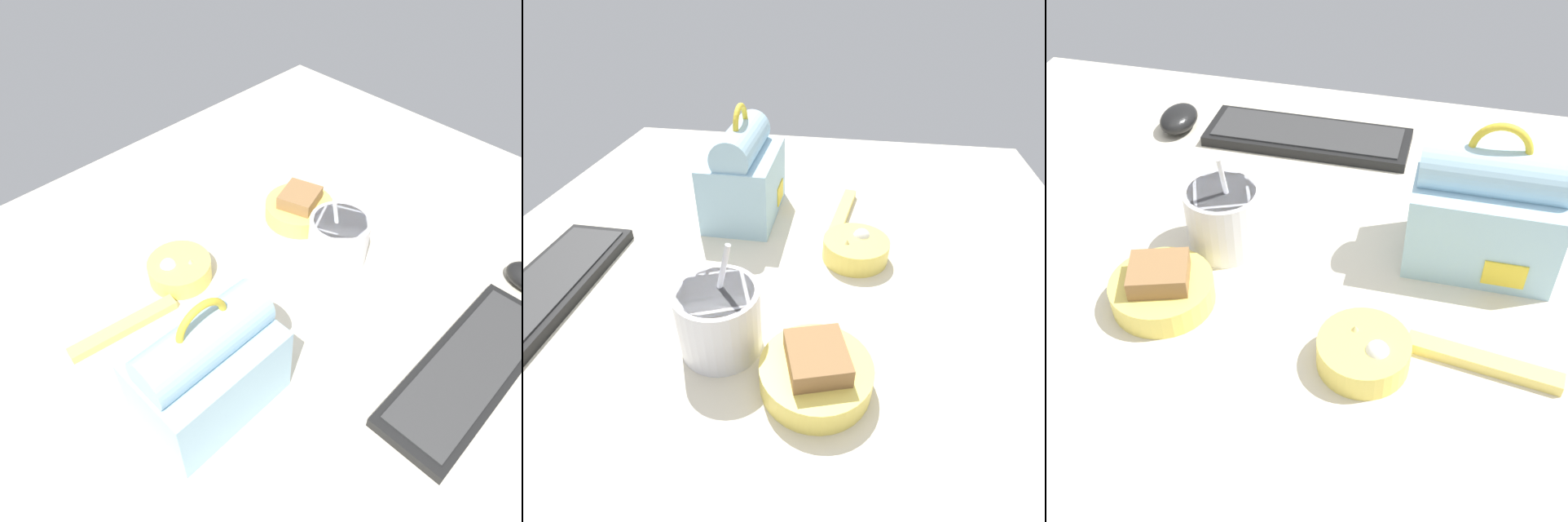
{
  "view_description": "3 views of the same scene",
  "coord_description": "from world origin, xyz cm",
  "views": [
    {
      "loc": [
        44.58,
        42.3,
        70.0
      ],
      "look_at": [
        0.74,
        -1.3,
        7.0
      ],
      "focal_mm": 35.0,
      "sensor_mm": 36.0,
      "label": 1
    },
    {
      "loc": [
        -48.67,
        -9.68,
        43.93
      ],
      "look_at": [
        0.74,
        -1.3,
        7.0
      ],
      "focal_mm": 28.0,
      "sensor_mm": 36.0,
      "label": 2
    },
    {
      "loc": [
        15.92,
        -62.93,
        64.55
      ],
      "look_at": [
        0.74,
        -1.3,
        7.0
      ],
      "focal_mm": 45.0,
      "sensor_mm": 36.0,
      "label": 3
    }
  ],
  "objects": [
    {
      "name": "chopstick_case",
      "position": [
        24.52,
        -9.32,
        2.8
      ],
      "size": [
        18.9,
        4.95,
        1.6
      ],
      "color": "#EFD666",
      "rests_on": "desk_surface"
    },
    {
      "name": "keyboard",
      "position": [
        -8.03,
        34.92,
        3.02
      ],
      "size": [
        36.0,
        11.87,
        2.1
      ],
      "color": "black",
      "rests_on": "desk_surface"
    },
    {
      "name": "desk_surface",
      "position": [
        0.0,
        0.0,
        1.0
      ],
      "size": [
        140.0,
        110.0,
        2.0
      ],
      "color": "beige",
      "rests_on": "ground"
    },
    {
      "name": "bento_bowl_snacks",
      "position": [
        10.36,
        -12.17,
        4.07
      ],
      "size": [
        11.31,
        11.31,
        4.96
      ],
      "color": "#EFD65B",
      "rests_on": "desk_surface"
    },
    {
      "name": "computer_mouse",
      "position": [
        -31.95,
        33.76,
        3.99
      ],
      "size": [
        6.36,
        9.38,
        3.98
      ],
      "color": "black",
      "rests_on": "desk_surface"
    },
    {
      "name": "lunch_bag",
      "position": [
        22.71,
        10.35,
        10.41
      ],
      "size": [
        19.97,
        13.16,
        21.95
      ],
      "color": "#9EC6DB",
      "rests_on": "desk_surface"
    },
    {
      "name": "bento_bowl_sandwich",
      "position": [
        -17.18,
        -8.22,
        4.39
      ],
      "size": [
        13.65,
        13.65,
        6.4
      ],
      "color": "#EFD65B",
      "rests_on": "desk_surface"
    },
    {
      "name": "soup_cup",
      "position": [
        -12.9,
        4.87,
        7.06
      ],
      "size": [
        10.88,
        10.88,
        16.16
      ],
      "color": "silver",
      "rests_on": "desk_surface"
    }
  ]
}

